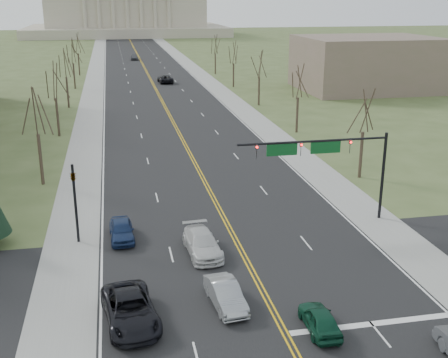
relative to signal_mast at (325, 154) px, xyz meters
name	(u,v)px	position (x,y,z in m)	size (l,w,h in m)	color
ground	(280,324)	(-7.45, -13.50, -5.76)	(600.00, 600.00, 0.00)	#415128
road	(147,72)	(-7.45, 96.50, -5.76)	(20.00, 380.00, 0.01)	black
cross_road	(254,274)	(-7.45, -7.50, -5.76)	(120.00, 14.00, 0.01)	black
sidewalk_left	(96,74)	(-19.45, 96.50, -5.75)	(4.00, 380.00, 0.03)	gray
sidewalk_right	(197,71)	(4.55, 96.50, -5.75)	(4.00, 380.00, 0.03)	gray
center_line	(147,72)	(-7.45, 96.50, -5.75)	(0.42, 380.00, 0.01)	gold
edge_line_left	(105,73)	(-17.25, 96.50, -5.75)	(0.15, 380.00, 0.01)	silver
edge_line_right	(188,71)	(2.35, 96.50, -5.75)	(0.15, 380.00, 0.01)	silver
stop_bar	(372,324)	(-2.45, -14.50, -5.75)	(9.50, 0.50, 0.01)	silver
capitol	(125,3)	(-7.45, 236.41, 8.44)	(90.00, 60.00, 50.00)	#B6AA98
signal_mast	(325,154)	(0.00, 0.00, 0.00)	(12.12, 0.44, 7.20)	black
signal_left	(75,195)	(-18.95, 0.00, -2.05)	(0.32, 0.36, 6.00)	black
tree_r_0	(364,113)	(8.05, 10.50, 0.79)	(3.74, 3.74, 8.50)	#31281D
tree_l_0	(36,114)	(-22.95, 14.50, 1.18)	(3.96, 3.96, 9.00)	#31281D
tree_r_1	(298,83)	(8.05, 30.50, 0.79)	(3.74, 3.74, 8.50)	#31281D
tree_l_1	(54,83)	(-22.95, 34.50, 1.18)	(3.96, 3.96, 9.00)	#31281D
tree_r_2	(259,65)	(8.05, 50.50, 0.79)	(3.74, 3.74, 8.50)	#31281D
tree_l_2	(65,65)	(-22.95, 54.50, 1.18)	(3.96, 3.96, 9.00)	#31281D
tree_r_3	(234,54)	(8.05, 70.50, 0.79)	(3.74, 3.74, 8.50)	#31281D
tree_l_3	(72,53)	(-22.95, 74.50, 1.18)	(3.96, 3.96, 9.00)	#31281D
tree_r_4	(215,45)	(8.05, 90.50, 0.79)	(3.74, 3.74, 8.50)	#31281D
tree_l_4	(77,44)	(-22.95, 94.50, 1.18)	(3.96, 3.96, 9.00)	#31281D
bldg_right_mass	(367,63)	(32.55, 62.50, -0.76)	(25.00, 20.00, 10.00)	#685C4A
car_nb_inner_lead	(320,319)	(-5.52, -14.48, -5.09)	(1.56, 3.88, 1.32)	#0E3D29
car_sb_inner_lead	(226,295)	(-10.04, -10.99, -5.02)	(1.54, 4.42, 1.46)	gray
car_sb_outer_lead	(130,310)	(-15.58, -11.74, -4.93)	(2.72, 5.90, 1.64)	black
car_sb_inner_second	(202,243)	(-10.25, -3.77, -4.98)	(2.17, 5.33, 1.55)	silver
car_sb_outer_second	(122,230)	(-15.77, -0.18, -5.01)	(1.74, 4.34, 1.48)	navy
car_far_nb	(165,79)	(-4.80, 78.81, -4.93)	(2.73, 5.91, 1.64)	black
car_far_sb	(134,57)	(-9.10, 124.80, -4.91)	(1.98, 4.93, 1.68)	#4F5056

